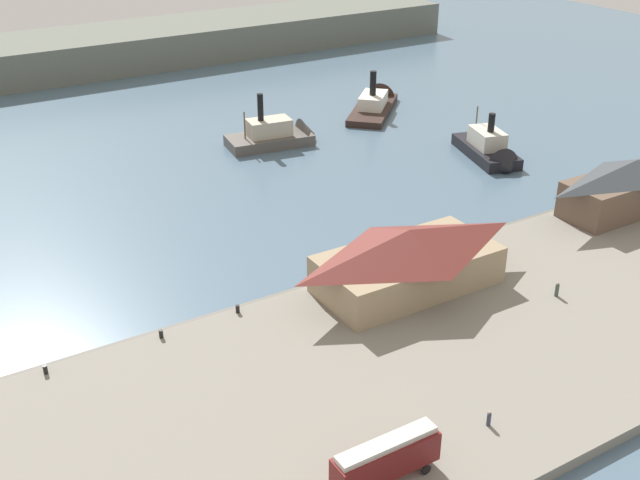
{
  "coord_description": "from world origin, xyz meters",
  "views": [
    {
      "loc": [
        -50.95,
        -71.45,
        46.93
      ],
      "look_at": [
        -5.07,
        3.98,
        2.0
      ],
      "focal_mm": 43.91,
      "sensor_mm": 36.0,
      "label": 1
    }
  ],
  "objects_px": {
    "street_tram": "(386,458)",
    "pedestrian_walking_west": "(489,419)",
    "ferry_shed_central_terminal": "(633,184)",
    "mooring_post_center_east": "(45,370)",
    "mooring_post_center_west": "(238,309)",
    "ferry_departing_north": "(279,135)",
    "ferry_near_quay": "(491,151)",
    "pedestrian_by_tram": "(557,290)",
    "mooring_post_west": "(479,236)",
    "ferry_outer_harbor": "(376,102)",
    "mooring_post_east": "(161,334)",
    "ferry_shed_customs_shed": "(408,258)"
  },
  "relations": [
    {
      "from": "ferry_outer_harbor",
      "to": "ferry_departing_north",
      "type": "relative_size",
      "value": 1.19
    },
    {
      "from": "pedestrian_walking_west",
      "to": "mooring_post_center_east",
      "type": "bearing_deg",
      "value": 138.35
    },
    {
      "from": "ferry_shed_customs_shed",
      "to": "pedestrian_by_tram",
      "type": "distance_m",
      "value": 17.1
    },
    {
      "from": "pedestrian_walking_west",
      "to": "mooring_post_west",
      "type": "bearing_deg",
      "value": 49.62
    },
    {
      "from": "ferry_shed_central_terminal",
      "to": "mooring_post_west",
      "type": "bearing_deg",
      "value": 171.74
    },
    {
      "from": "mooring_post_east",
      "to": "ferry_departing_north",
      "type": "height_order",
      "value": "ferry_departing_north"
    },
    {
      "from": "mooring_post_west",
      "to": "ferry_departing_north",
      "type": "bearing_deg",
      "value": 93.93
    },
    {
      "from": "mooring_post_center_west",
      "to": "ferry_outer_harbor",
      "type": "relative_size",
      "value": 0.05
    },
    {
      "from": "ferry_shed_customs_shed",
      "to": "street_tram",
      "type": "distance_m",
      "value": 31.27
    },
    {
      "from": "ferry_shed_customs_shed",
      "to": "street_tram",
      "type": "relative_size",
      "value": 2.27
    },
    {
      "from": "mooring_post_center_west",
      "to": "mooring_post_center_east",
      "type": "xyz_separation_m",
      "value": [
        -20.68,
        -0.3,
        0.0
      ]
    },
    {
      "from": "mooring_post_center_east",
      "to": "ferry_near_quay",
      "type": "distance_m",
      "value": 81.05
    },
    {
      "from": "street_tram",
      "to": "mooring_post_center_east",
      "type": "distance_m",
      "value": 34.81
    },
    {
      "from": "pedestrian_walking_west",
      "to": "mooring_post_west",
      "type": "height_order",
      "value": "pedestrian_walking_west"
    },
    {
      "from": "ferry_shed_central_terminal",
      "to": "ferry_departing_north",
      "type": "bearing_deg",
      "value": 118.38
    },
    {
      "from": "mooring_post_center_west",
      "to": "pedestrian_walking_west",
      "type": "bearing_deg",
      "value": -69.23
    },
    {
      "from": "ferry_shed_customs_shed",
      "to": "pedestrian_by_tram",
      "type": "height_order",
      "value": "ferry_shed_customs_shed"
    },
    {
      "from": "ferry_shed_central_terminal",
      "to": "mooring_post_center_west",
      "type": "height_order",
      "value": "ferry_shed_central_terminal"
    },
    {
      "from": "pedestrian_by_tram",
      "to": "ferry_near_quay",
      "type": "distance_m",
      "value": 45.4
    },
    {
      "from": "ferry_shed_central_terminal",
      "to": "mooring_post_center_east",
      "type": "bearing_deg",
      "value": 177.45
    },
    {
      "from": "pedestrian_walking_west",
      "to": "mooring_post_center_east",
      "type": "xyz_separation_m",
      "value": [
        -31.37,
        27.9,
        -0.25
      ]
    },
    {
      "from": "ferry_shed_central_terminal",
      "to": "mooring_post_east",
      "type": "xyz_separation_m",
      "value": [
        -67.76,
        3.57,
        -3.21
      ]
    },
    {
      "from": "pedestrian_walking_west",
      "to": "mooring_post_east",
      "type": "relative_size",
      "value": 1.7
    },
    {
      "from": "street_tram",
      "to": "pedestrian_walking_west",
      "type": "xyz_separation_m",
      "value": [
        11.67,
        0.74,
        -1.7
      ]
    },
    {
      "from": "ferry_departing_north",
      "to": "ferry_near_quay",
      "type": "bearing_deg",
      "value": -43.95
    },
    {
      "from": "ferry_near_quay",
      "to": "ferry_outer_harbor",
      "type": "bearing_deg",
      "value": 89.45
    },
    {
      "from": "pedestrian_by_tram",
      "to": "mooring_post_center_west",
      "type": "xyz_separation_m",
      "value": [
        -32.31,
        15.58,
        -0.36
      ]
    },
    {
      "from": "ferry_outer_harbor",
      "to": "ferry_departing_north",
      "type": "xyz_separation_m",
      "value": [
        -26.3,
        -8.43,
        0.42
      ]
    },
    {
      "from": "street_tram",
      "to": "mooring_post_west",
      "type": "relative_size",
      "value": 10.33
    },
    {
      "from": "pedestrian_by_tram",
      "to": "ferry_outer_harbor",
      "type": "bearing_deg",
      "value": 70.64
    },
    {
      "from": "pedestrian_walking_west",
      "to": "mooring_post_center_west",
      "type": "relative_size",
      "value": 1.7
    },
    {
      "from": "ferry_shed_central_terminal",
      "to": "mooring_post_center_west",
      "type": "relative_size",
      "value": 24.61
    },
    {
      "from": "ferry_shed_customs_shed",
      "to": "mooring_post_center_west",
      "type": "distance_m",
      "value": 20.07
    },
    {
      "from": "mooring_post_east",
      "to": "mooring_post_center_west",
      "type": "xyz_separation_m",
      "value": [
        8.9,
        0.26,
        0.0
      ]
    },
    {
      "from": "pedestrian_walking_west",
      "to": "mooring_post_center_west",
      "type": "bearing_deg",
      "value": 110.77
    },
    {
      "from": "pedestrian_walking_west",
      "to": "ferry_near_quay",
      "type": "bearing_deg",
      "value": 47.49
    },
    {
      "from": "pedestrian_by_tram",
      "to": "ferry_outer_harbor",
      "type": "xyz_separation_m",
      "value": [
        25.12,
        71.5,
        -0.85
      ]
    },
    {
      "from": "ferry_shed_central_terminal",
      "to": "mooring_post_center_east",
      "type": "relative_size",
      "value": 24.61
    },
    {
      "from": "ferry_shed_central_terminal",
      "to": "street_tram",
      "type": "distance_m",
      "value": 64.9
    },
    {
      "from": "pedestrian_walking_west",
      "to": "ferry_outer_harbor",
      "type": "xyz_separation_m",
      "value": [
        46.74,
        84.11,
        -0.74
      ]
    },
    {
      "from": "mooring_post_west",
      "to": "ferry_near_quay",
      "type": "relative_size",
      "value": 0.05
    },
    {
      "from": "mooring_post_east",
      "to": "mooring_post_west",
      "type": "bearing_deg",
      "value": -0.03
    },
    {
      "from": "mooring_post_east",
      "to": "ferry_shed_customs_shed",
      "type": "bearing_deg",
      "value": -9.67
    },
    {
      "from": "ferry_departing_north",
      "to": "ferry_outer_harbor",
      "type": "bearing_deg",
      "value": 17.77
    },
    {
      "from": "pedestrian_walking_west",
      "to": "ferry_near_quay",
      "type": "distance_m",
      "value": 68.7
    },
    {
      "from": "ferry_shed_central_terminal",
      "to": "pedestrian_by_tram",
      "type": "relative_size",
      "value": 12.46
    },
    {
      "from": "pedestrian_by_tram",
      "to": "mooring_post_center_west",
      "type": "height_order",
      "value": "pedestrian_by_tram"
    },
    {
      "from": "mooring_post_west",
      "to": "mooring_post_center_east",
      "type": "distance_m",
      "value": 55.1
    },
    {
      "from": "mooring_post_west",
      "to": "ferry_departing_north",
      "type": "xyz_separation_m",
      "value": [
        -3.29,
        47.77,
        -0.08
      ]
    },
    {
      "from": "pedestrian_walking_west",
      "to": "ferry_near_quay",
      "type": "height_order",
      "value": "ferry_near_quay"
    }
  ]
}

